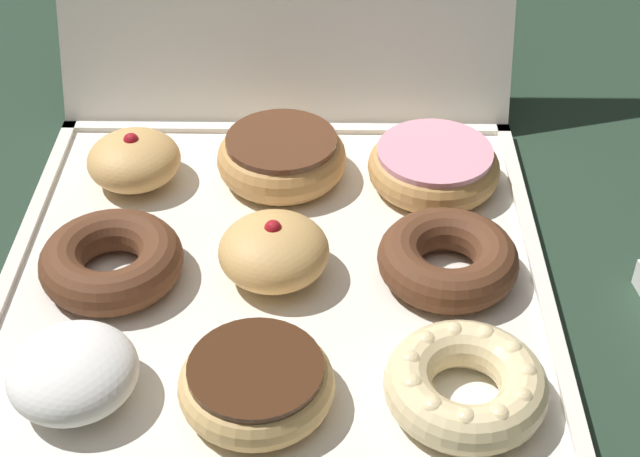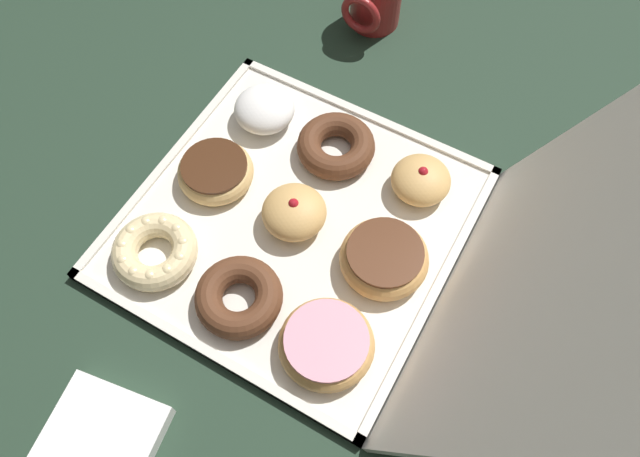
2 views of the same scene
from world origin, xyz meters
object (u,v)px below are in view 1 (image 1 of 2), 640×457
Objects in this scene: chocolate_frosted_donut_1 at (256,383)px; powdered_filled_donut_0 at (73,372)px; jelly_filled_donut_4 at (271,255)px; jelly_filled_donut_6 at (134,160)px; cruller_donut_2 at (466,384)px; chocolate_cake_ring_donut_5 at (448,259)px; chocolate_frosted_donut_7 at (279,157)px; chocolate_cake_ring_donut_3 at (112,261)px; pink_frosted_donut_8 at (434,166)px; donut_box at (275,279)px.

powdered_filled_donut_0 is at bearing 178.46° from chocolate_frosted_donut_1.
jelly_filled_donut_4 is 0.18m from jelly_filled_donut_6.
powdered_filled_donut_0 is 0.80× the size of cruller_donut_2.
chocolate_cake_ring_donut_5 is 1.34× the size of jelly_filled_donut_6.
chocolate_cake_ring_donut_3 is at bearing -131.67° from chocolate_frosted_donut_7.
chocolate_frosted_donut_7 is at bearing 89.33° from chocolate_frosted_donut_1.
chocolate_frosted_donut_7 is (-0.14, 0.26, 0.00)m from cruller_donut_2.
jelly_filled_donut_4 is 0.14m from chocolate_frosted_donut_7.
jelly_filled_donut_4 is at bearing 44.00° from powdered_filled_donut_0.
jelly_filled_donut_4 is (0.00, 0.13, 0.01)m from chocolate_frosted_donut_1.
chocolate_cake_ring_donut_3 is at bearing -153.48° from pink_frosted_donut_8.
jelly_filled_donut_4 is at bearing -136.64° from pink_frosted_donut_8.
donut_box is at bearing -89.13° from chocolate_frosted_donut_7.
donut_box is 3.85× the size of cruller_donut_2.
jelly_filled_donut_4 is at bearing 0.50° from chocolate_cake_ring_donut_3.
jelly_filled_donut_4 is at bearing -114.49° from donut_box.
donut_box is 3.72× the size of chocolate_frosted_donut_7.
powdered_filled_donut_0 is 0.12m from chocolate_frosted_donut_1.
jelly_filled_donut_6 is at bearing 134.61° from jelly_filled_donut_4.
donut_box is 0.13m from chocolate_frosted_donut_1.
jelly_filled_donut_4 is 1.05× the size of jelly_filled_donut_6.
jelly_filled_donut_6 is 0.71× the size of chocolate_frosted_donut_7.
donut_box is 3.83× the size of chocolate_cake_ring_donut_3.
jelly_filled_donut_6 is 0.13m from chocolate_frosted_donut_7.
powdered_filled_donut_0 is 0.26m from cruller_donut_2.
chocolate_frosted_donut_1 is at bearing -137.03° from chocolate_cake_ring_donut_5.
chocolate_cake_ring_donut_5 is (0.14, 0.13, -0.00)m from chocolate_frosted_donut_1.
chocolate_frosted_donut_1 is at bearing -1.54° from powdered_filled_donut_0.
powdered_filled_donut_0 is (-0.13, -0.13, 0.03)m from donut_box.
chocolate_cake_ring_donut_5 reaches higher than donut_box.
chocolate_frosted_donut_1 is at bearing -45.83° from chocolate_cake_ring_donut_3.
pink_frosted_donut_8 is at bearing 90.51° from chocolate_cake_ring_donut_5.
pink_frosted_donut_8 is (0.26, 0.13, 0.00)m from chocolate_cake_ring_donut_3.
chocolate_frosted_donut_7 is (0.00, 0.26, 0.00)m from chocolate_frosted_donut_1.
donut_box is at bearing 87.74° from chocolate_frosted_donut_1.
powdered_filled_donut_0 is at bearing -136.00° from jelly_filled_donut_4.
jelly_filled_donut_6 is (-0.00, 0.13, 0.01)m from chocolate_cake_ring_donut_3.
chocolate_frosted_donut_1 is (-0.01, -0.13, 0.02)m from donut_box.
cruller_donut_2 is 1.36× the size of jelly_filled_donut_6.
pink_frosted_donut_8 is at bearing 43.67° from powdered_filled_donut_0.
chocolate_cake_ring_donut_5 is at bearing 42.97° from chocolate_frosted_donut_1.
chocolate_frosted_donut_7 is 0.99× the size of pink_frosted_donut_8.
donut_box is at bearing -179.79° from chocolate_cake_ring_donut_5.
jelly_filled_donut_4 is at bearing 137.83° from cruller_donut_2.
pink_frosted_donut_8 is at bearing 26.52° from chocolate_cake_ring_donut_3.
powdered_filled_donut_0 is 0.29m from chocolate_cake_ring_donut_5.
pink_frosted_donut_8 is at bearing 90.29° from cruller_donut_2.
chocolate_frosted_donut_1 is 0.96× the size of chocolate_cake_ring_donut_5.
chocolate_frosted_donut_1 reaches higher than donut_box.
jelly_filled_donut_4 reaches higher than powdered_filled_donut_0.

